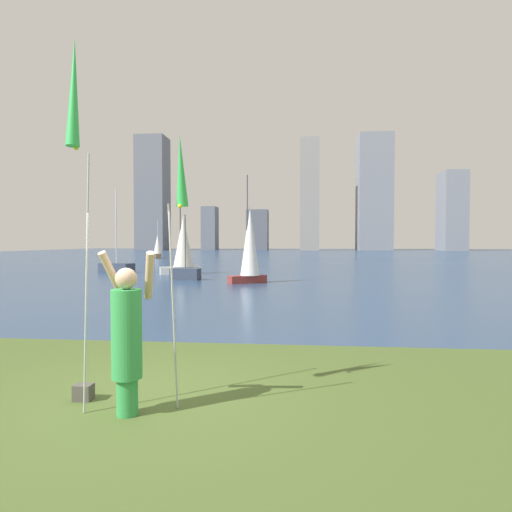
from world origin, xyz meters
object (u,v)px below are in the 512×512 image
object	(u,v)px
sailboat_6	(250,245)
sailboat_3	(158,246)
sailboat_5	(183,244)
sailboat_2	(185,274)
person	(127,334)
kite_flag_right	(181,179)
sailboat_0	(117,267)
kite_flag_left	(74,102)
bag	(84,392)

from	to	relation	value
sailboat_6	sailboat_3	bearing A→B (deg)	115.69
sailboat_3	sailboat_5	xyz separation A→B (m)	(10.39, -26.34, 0.48)
sailboat_2	sailboat_5	bearing A→B (deg)	106.70
sailboat_3	person	bearing A→B (deg)	-72.13
sailboat_2	sailboat_6	bearing A→B (deg)	-21.65
kite_flag_right	sailboat_0	bearing A→B (deg)	115.12
kite_flag_left	sailboat_0	world-z (taller)	sailboat_0
sailboat_5	sailboat_2	bearing A→B (deg)	-73.30
kite_flag_right	sailboat_6	world-z (taller)	sailboat_6
kite_flag_left	kite_flag_right	distance (m)	1.52
kite_flag_right	bag	xyz separation A→B (m)	(-1.34, -0.04, -2.85)
sailboat_0	sailboat_5	distance (m)	5.32
kite_flag_left	sailboat_6	xyz separation A→B (m)	(0.12, 17.26, -1.84)
person	sailboat_2	size ratio (longest dim) A/B	0.56
sailboat_6	bag	bearing A→B (deg)	-91.21
person	sailboat_2	xyz separation A→B (m)	(-4.19, 18.60, -0.65)
sailboat_5	sailboat_6	distance (m)	7.56
kite_flag_left	sailboat_3	world-z (taller)	sailboat_3
kite_flag_right	sailboat_3	size ratio (longest dim) A/B	0.73
kite_flag_left	sailboat_5	bearing A→B (deg)	102.02
person	sailboat_3	xyz separation A→B (m)	(-15.83, 49.12, 0.48)
sailboat_2	sailboat_3	world-z (taller)	sailboat_3
person	sailboat_0	size ratio (longest dim) A/B	0.35
person	sailboat_6	bearing A→B (deg)	90.06
kite_flag_left	sailboat_5	distance (m)	23.51
person	sailboat_0	distance (m)	26.03
sailboat_2	sailboat_5	size ratio (longest dim) A/B	0.72
sailboat_3	sailboat_5	world-z (taller)	sailboat_5
kite_flag_right	bag	distance (m)	3.15
bag	sailboat_6	size ratio (longest dim) A/B	0.04
person	sailboat_6	xyz separation A→B (m)	(-0.43, 17.11, 0.95)
kite_flag_right	sailboat_5	xyz separation A→B (m)	(-6.00, 22.31, -1.01)
person	kite_flag_right	bearing A→B (deg)	38.39
kite_flag_left	kite_flag_right	size ratio (longest dim) A/B	1.30
sailboat_0	sailboat_2	xyz separation A→B (m)	(6.22, -5.25, -0.02)
sailboat_0	sailboat_6	bearing A→B (deg)	-34.04
sailboat_0	sailboat_5	world-z (taller)	sailboat_0
sailboat_2	sailboat_5	world-z (taller)	sailboat_5
kite_flag_left	bag	xyz separation A→B (m)	(-0.23, 0.57, -3.69)
sailboat_0	bag	bearing A→B (deg)	-67.67
person	sailboat_0	world-z (taller)	sailboat_0
sailboat_6	kite_flag_left	bearing A→B (deg)	-90.41
sailboat_5	sailboat_0	bearing A→B (deg)	167.79
kite_flag_right	person	bearing A→B (deg)	-140.23
kite_flag_left	sailboat_0	distance (m)	26.17
kite_flag_left	sailboat_5	xyz separation A→B (m)	(-4.88, 22.92, -1.85)
bag	sailboat_2	bearing A→B (deg)	100.60
kite_flag_left	sailboat_6	world-z (taller)	sailboat_6
person	sailboat_6	size ratio (longest dim) A/B	0.37
person	sailboat_5	world-z (taller)	sailboat_5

